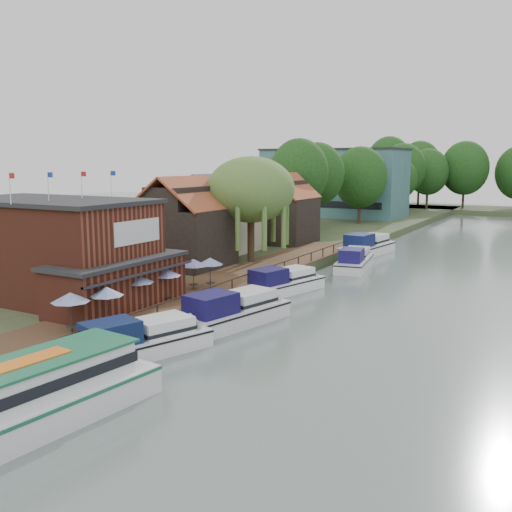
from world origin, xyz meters
The scene contains 29 objects.
ground centered at (0.00, 0.00, 0.00)m, with size 260.00×260.00×0.00m, color slate.
land_bank centered at (-30.00, 35.00, 0.50)m, with size 50.00×140.00×1.00m, color #384728.
quay_deck centered at (-8.00, 10.00, 1.05)m, with size 6.00×50.00×0.10m, color #47301E.
quay_rail centered at (-5.30, 10.50, 1.50)m, with size 0.20×49.00×1.00m, color black, non-canonical shape.
pub centered at (-14.00, -1.00, 4.65)m, with size 20.00×11.00×7.30m, color maroon, non-canonical shape.
hotel_block centered at (-22.00, 70.00, 7.15)m, with size 25.40×12.40×12.30m, color #38666B, non-canonical shape.
cottage_a centered at (-15.00, 14.00, 5.25)m, with size 8.60×7.60×8.50m, color black, non-canonical shape.
cottage_b centered at (-18.00, 24.00, 5.25)m, with size 9.60×8.60×8.50m, color beige, non-canonical shape.
cottage_c centered at (-14.00, 33.00, 5.25)m, with size 7.60×7.60×8.50m, color black, non-canonical shape.
willow centered at (-10.50, 19.00, 6.21)m, with size 8.60×8.60×10.43m, color #476B2D, non-canonical shape.
umbrella_0 centered at (-7.63, -6.88, 2.29)m, with size 2.24×2.24×2.38m, color navy, non-canonical shape.
umbrella_1 centered at (-6.91, -4.73, 2.29)m, with size 2.07×2.07×2.38m, color #1C4A9B, non-canonical shape.
umbrella_2 centered at (-7.81, -0.93, 2.29)m, with size 2.24×2.24×2.38m, color navy, non-canonical shape.
umbrella_3 centered at (-7.54, 1.78, 2.29)m, with size 2.14×2.14×2.38m, color navy, non-canonical shape.
umbrella_4 centered at (-8.13, 5.91, 2.29)m, with size 2.12×2.12×2.38m, color #1B2099, non-canonical shape.
umbrella_5 centered at (-7.34, 7.04, 2.29)m, with size 2.06×2.06×2.38m, color navy, non-canonical shape.
cruiser_0 centered at (-3.62, -5.61, 1.16)m, with size 3.12×9.65×2.33m, color white, non-canonical shape.
cruiser_1 centered at (-2.30, 2.14, 1.25)m, with size 3.32×10.26×2.50m, color silver, non-canonical shape.
cruiser_2 centered at (-3.66, 12.43, 1.14)m, with size 3.06×9.47×2.28m, color white, non-canonical shape.
cruiser_3 centered at (-2.11, 25.76, 1.17)m, with size 3.13×9.68×2.34m, color silver, non-canonical shape.
cruiser_4 centered at (-3.89, 35.04, 1.34)m, with size 3.53×10.91×2.69m, color white, non-canonical shape.
tour_boat centered at (-1.82, -15.51, 1.47)m, with size 3.80×13.48×2.94m, color silver, non-canonical shape.
swan centered at (-4.50, -13.26, 0.22)m, with size 0.44×0.44×0.44m, color white.
bank_tree_0 centered at (-15.67, 41.16, 7.51)m, with size 7.96×7.96×13.02m, color #143811, non-canonical shape.
bank_tree_1 centered at (-16.55, 49.38, 7.37)m, with size 8.06×8.06×12.75m, color #143811, non-canonical shape.
bank_tree_2 centered at (-13.20, 58.95, 7.17)m, with size 8.54×8.54×12.34m, color #143811, non-canonical shape.
bank_tree_3 centered at (-12.34, 79.15, 6.23)m, with size 6.63×6.63×10.45m, color #143811, non-canonical shape.
bank_tree_4 centered at (-13.38, 85.26, 7.78)m, with size 8.83×8.83×13.56m, color #143811, non-canonical shape.
bank_tree_5 centered at (-10.41, 94.12, 7.33)m, with size 8.49×8.49×12.67m, color #143811, non-canonical shape.
Camera 1 is at (17.22, -29.43, 10.86)m, focal length 40.00 mm.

